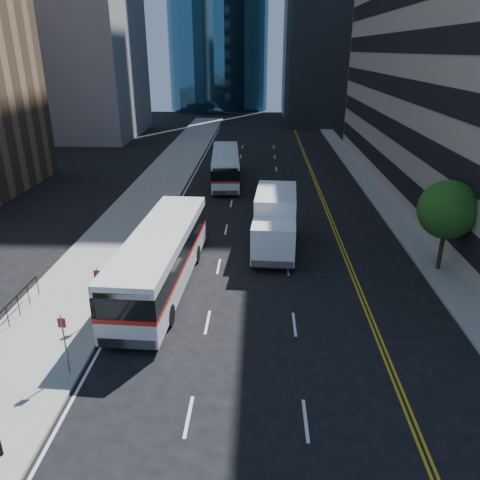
% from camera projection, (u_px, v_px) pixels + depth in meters
% --- Properties ---
extents(ground, '(160.00, 160.00, 0.00)m').
position_uv_depth(ground, '(285.00, 350.00, 19.59)').
color(ground, black).
rests_on(ground, ground).
extents(sidewalk_west, '(5.00, 90.00, 0.15)m').
position_uv_depth(sidewalk_west, '(159.00, 185.00, 43.11)').
color(sidewalk_west, gray).
rests_on(sidewalk_west, ground).
extents(sidewalk_east, '(2.00, 90.00, 0.15)m').
position_uv_depth(sidewalk_east, '(372.00, 188.00, 42.32)').
color(sidewalk_east, gray).
rests_on(sidewalk_east, ground).
extents(midrise_west, '(18.00, 18.00, 35.00)m').
position_uv_depth(midrise_west, '(62.00, 2.00, 62.19)').
color(midrise_west, gray).
rests_on(midrise_west, ground).
extents(street_tree, '(3.20, 3.20, 5.10)m').
position_uv_depth(street_tree, '(448.00, 210.00, 25.24)').
color(street_tree, '#332114').
rests_on(street_tree, sidewalk_east).
extents(bus_front, '(3.23, 12.29, 3.14)m').
position_uv_depth(bus_front, '(161.00, 257.00, 24.18)').
color(bus_front, silver).
rests_on(bus_front, ground).
extents(bus_rear, '(3.15, 11.11, 2.83)m').
position_uv_depth(bus_rear, '(226.00, 166.00, 43.89)').
color(bus_rear, white).
rests_on(bus_rear, ground).
extents(box_truck, '(2.90, 7.36, 3.46)m').
position_uv_depth(box_truck, '(275.00, 221.00, 28.96)').
color(box_truck, white).
rests_on(box_truck, ground).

